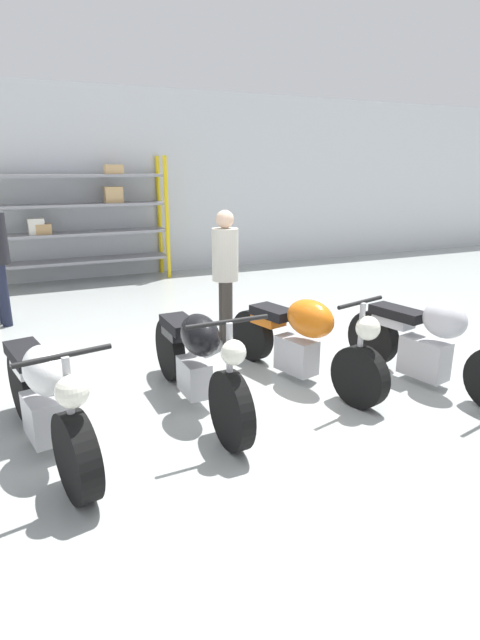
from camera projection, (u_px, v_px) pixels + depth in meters
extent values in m
plane|color=#9EA3A0|center=(257.00, 403.00, 4.67)|extent=(30.00, 30.00, 0.00)
cube|color=silver|center=(115.00, 184.00, 9.76)|extent=(30.00, 0.08, 3.60)
cylinder|color=yellow|center=(167.00, 218.00, 9.71)|extent=(0.08, 0.08, 2.34)
cylinder|color=yellow|center=(159.00, 216.00, 10.19)|extent=(0.08, 0.08, 2.34)
cube|color=gray|center=(85.00, 260.00, 9.55)|extent=(3.17, 0.55, 0.05)
cube|color=gray|center=(82.00, 233.00, 9.40)|extent=(3.17, 0.55, 0.05)
cube|color=gray|center=(80.00, 205.00, 9.25)|extent=(3.17, 0.55, 0.05)
cube|color=gray|center=(77.00, 176.00, 9.10)|extent=(3.17, 0.55, 0.05)
cube|color=silver|center=(36.00, 226.00, 8.99)|extent=(0.28, 0.28, 0.29)
cube|color=tan|center=(113.00, 195.00, 9.42)|extent=(0.33, 0.30, 0.30)
cube|color=tan|center=(42.00, 229.00, 9.01)|extent=(0.33, 0.22, 0.18)
cube|color=tan|center=(114.00, 169.00, 9.25)|extent=(0.33, 0.23, 0.17)
cylinder|color=black|center=(77.00, 457.00, 3.24)|extent=(0.27, 0.63, 0.62)
cylinder|color=black|center=(25.00, 385.00, 4.32)|extent=(0.27, 0.63, 0.62)
cube|color=#ADADB2|center=(46.00, 417.00, 3.83)|extent=(0.34, 0.45, 0.34)
ellipsoid|color=silver|center=(45.00, 370.00, 3.57)|extent=(0.40, 0.60, 0.35)
cube|color=black|center=(27.00, 354.00, 4.03)|extent=(0.35, 0.60, 0.10)
cube|color=silver|center=(28.00, 364.00, 4.05)|extent=(0.28, 0.43, 0.12)
cylinder|color=#ADADB2|center=(71.00, 408.00, 3.16)|extent=(0.06, 0.06, 0.69)
sphere|color=silver|center=(72.00, 392.00, 3.06)|extent=(0.21, 0.21, 0.21)
cylinder|color=black|center=(64.00, 356.00, 3.08)|extent=(0.60, 0.16, 0.04)
cylinder|color=black|center=(231.00, 410.00, 3.84)|extent=(0.14, 0.64, 0.63)
cylinder|color=black|center=(170.00, 350.00, 5.13)|extent=(0.14, 0.64, 0.63)
cube|color=#ADADB2|center=(194.00, 377.00, 4.54)|extent=(0.23, 0.39, 0.32)
ellipsoid|color=black|center=(200.00, 335.00, 4.26)|extent=(0.32, 0.53, 0.36)
cube|color=black|center=(179.00, 324.00, 4.73)|extent=(0.27, 0.51, 0.10)
cube|color=black|center=(177.00, 331.00, 4.83)|extent=(0.22, 0.36, 0.12)
cylinder|color=#ADADB2|center=(230.00, 367.00, 3.76)|extent=(0.05, 0.05, 0.70)
sphere|color=silver|center=(234.00, 352.00, 3.66)|extent=(0.19, 0.19, 0.19)
cylinder|color=black|center=(228.00, 322.00, 3.68)|extent=(0.66, 0.06, 0.04)
cylinder|color=black|center=(360.00, 377.00, 4.53)|extent=(0.27, 0.59, 0.58)
cylinder|color=black|center=(252.00, 335.00, 5.66)|extent=(0.27, 0.59, 0.58)
cube|color=#ADADB2|center=(296.00, 355.00, 5.14)|extent=(0.34, 0.48, 0.36)
ellipsoid|color=orange|center=(310.00, 319.00, 4.89)|extent=(0.45, 0.62, 0.37)
cube|color=black|center=(273.00, 312.00, 5.31)|extent=(0.38, 0.54, 0.10)
cube|color=orange|center=(268.00, 319.00, 5.39)|extent=(0.30, 0.39, 0.12)
cylinder|color=#ADADB2|center=(360.00, 340.00, 4.44)|extent=(0.06, 0.06, 0.69)
sphere|color=silver|center=(368.00, 328.00, 4.35)|extent=(0.22, 0.22, 0.22)
cylinder|color=black|center=(360.00, 302.00, 4.37)|extent=(0.57, 0.18, 0.04)
cylinder|color=black|center=(373.00, 338.00, 5.53)|extent=(0.26, 0.62, 0.61)
cube|color=#ADADB2|center=(424.00, 358.00, 5.03)|extent=(0.33, 0.51, 0.39)
ellipsoid|color=#B7B7BF|center=(445.00, 320.00, 4.76)|extent=(0.39, 0.50, 0.36)
cube|color=black|center=(398.00, 313.00, 5.19)|extent=(0.36, 0.62, 0.10)
cube|color=#B7B7BF|center=(393.00, 320.00, 5.26)|extent=(0.29, 0.44, 0.12)
cylinder|color=#38332D|center=(224.00, 309.00, 6.30)|extent=(0.13, 0.13, 0.79)
cylinder|color=#38332D|center=(227.00, 313.00, 6.13)|extent=(0.13, 0.13, 0.79)
cylinder|color=beige|center=(225.00, 255.00, 6.01)|extent=(0.37, 0.37, 0.63)
sphere|color=beige|center=(225.00, 219.00, 5.89)|extent=(0.21, 0.21, 0.21)
cylinder|color=#1E2338|center=(1.00, 293.00, 6.96)|extent=(0.13, 0.13, 0.86)
cylinder|color=#1E2338|center=(4.00, 296.00, 6.82)|extent=(0.13, 0.13, 0.86)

